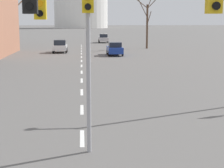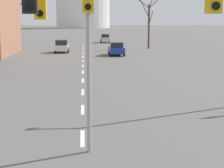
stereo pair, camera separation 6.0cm
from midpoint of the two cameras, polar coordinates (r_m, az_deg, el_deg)
name	(u,v)px [view 2 (the right image)]	position (r m, az deg, el deg)	size (l,w,h in m)	color
lane_stripe_1	(82,138)	(13.82, -4.40, -8.22)	(0.16, 2.00, 0.01)	silver
lane_stripe_2	(83,109)	(18.16, -4.40, -3.89)	(0.16, 2.00, 0.01)	silver
lane_stripe_3	(83,92)	(22.56, -4.40, -1.24)	(0.16, 2.00, 0.01)	silver
lane_stripe_4	(83,80)	(26.99, -4.41, 0.54)	(0.16, 2.00, 0.01)	silver
lane_stripe_5	(83,72)	(31.44, -4.41, 1.82)	(0.16, 2.00, 0.01)	silver
lane_stripe_6	(83,66)	(35.91, -4.41, 2.78)	(0.16, 2.00, 0.01)	silver
lane_stripe_7	(83,61)	(40.38, -4.41, 3.53)	(0.16, 2.00, 0.01)	silver
lane_stripe_8	(83,57)	(44.86, -4.41, 4.13)	(0.16, 2.00, 0.01)	silver
lane_stripe_9	(83,54)	(49.34, -4.41, 4.62)	(0.16, 2.00, 0.01)	silver
lane_stripe_10	(83,51)	(53.83, -4.41, 5.03)	(0.16, 2.00, 0.01)	silver
lane_stripe_11	(83,49)	(58.31, -4.41, 5.38)	(0.16, 2.00, 0.01)	silver
lane_stripe_12	(83,47)	(62.80, -4.41, 5.67)	(0.16, 2.00, 0.01)	silver
lane_stripe_13	(83,45)	(67.29, -4.41, 5.93)	(0.16, 2.00, 0.01)	silver
traffic_signal_centre_tall	(72,22)	(11.72, -5.93, 9.34)	(1.80, 0.34, 5.52)	#9E9EA3
sedan_near_left	(62,46)	(51.53, -7.64, 5.73)	(1.89, 3.88, 1.72)	silver
sedan_near_right	(105,38)	(74.80, -1.04, 6.99)	(1.87, 4.19, 1.74)	#B7B7BC
sedan_mid_centre	(116,49)	(46.86, 0.68, 5.41)	(1.87, 4.43, 1.67)	navy
bare_tree_left_near	(14,20)	(56.40, -14.68, 9.47)	(2.89, 3.65, 9.90)	brown
bare_tree_right_near	(149,22)	(58.84, 5.63, 9.32)	(3.92, 2.97, 8.15)	brown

